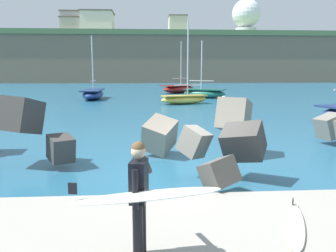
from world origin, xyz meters
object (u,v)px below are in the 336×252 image
object	(u,v)px
surfer_with_board	(140,195)
boat_mid_left	(93,94)
boat_near_right	(184,99)
mooring_buoy_inner	(224,98)
station_building_west	(178,27)
station_building_central	(98,23)
spare_surfboard	(294,224)
boat_mid_right	(204,93)
boat_near_centre	(179,88)
station_building_east	(74,23)
radar_dome	(246,16)
station_building_annex	(77,26)

from	to	relation	value
surfer_with_board	boat_mid_left	xyz separation A→B (m)	(-5.51, 30.73, -0.72)
boat_near_right	mooring_buoy_inner	world-z (taller)	boat_near_right
station_building_west	station_building_central	size ratio (longest dim) A/B	0.77
spare_surfboard	boat_mid_right	size ratio (longest dim) A/B	0.32
boat_near_centre	station_building_east	xyz separation A→B (m)	(-23.40, 47.36, 14.74)
boat_mid_right	radar_dome	bearing A→B (deg)	69.54
station_building_west	station_building_annex	size ratio (longest dim) A/B	0.80
boat_near_centre	station_building_central	size ratio (longest dim) A/B	0.82
boat_near_centre	spare_surfboard	bearing A→B (deg)	-92.58
station_building_west	station_building_east	world-z (taller)	station_building_west
mooring_buoy_inner	radar_dome	world-z (taller)	radar_dome
station_building_east	boat_near_right	bearing A→B (deg)	-70.22
mooring_buoy_inner	station_building_west	size ratio (longest dim) A/B	0.07
station_building_west	station_building_east	size ratio (longest dim) A/B	0.98
boat_mid_left	station_building_east	bearing A→B (deg)	103.31
spare_surfboard	radar_dome	bearing A→B (deg)	74.02
station_building_west	station_building_central	xyz separation A→B (m)	(-22.01, -9.75, -0.37)
surfer_with_board	station_building_west	size ratio (longest dim) A/B	0.33
boat_near_right	station_building_central	world-z (taller)	station_building_central
spare_surfboard	radar_dome	distance (m)	93.79
boat_near_centre	boat_near_right	xyz separation A→B (m)	(-0.99, -14.98, -0.09)
surfer_with_board	radar_dome	world-z (taller)	radar_dome
boat_near_right	station_building_east	world-z (taller)	station_building_east
surfer_with_board	boat_mid_right	world-z (taller)	boat_mid_right
spare_surfboard	station_building_east	size ratio (longest dim) A/B	0.30
station_building_west	spare_surfboard	bearing A→B (deg)	-94.08
surfer_with_board	station_building_central	bearing A→B (deg)	98.17
boat_near_right	boat_mid_left	xyz separation A→B (m)	(-9.00, 5.63, 0.07)
surfer_with_board	spare_surfboard	world-z (taller)	surfer_with_board
radar_dome	station_building_central	world-z (taller)	radar_dome
radar_dome	station_building_east	world-z (taller)	radar_dome
boat_near_right	boat_mid_left	world-z (taller)	boat_near_right
spare_surfboard	station_building_east	world-z (taller)	station_building_east
spare_surfboard	station_building_annex	size ratio (longest dim) A/B	0.25
boat_mid_right	station_building_annex	distance (m)	61.82
boat_near_right	station_building_annex	xyz separation A→B (m)	(-21.34, 61.50, 14.02)
boat_near_right	surfer_with_board	bearing A→B (deg)	-97.92
surfer_with_board	station_building_east	xyz separation A→B (m)	(-18.92, 87.44, 14.04)
surfer_with_board	station_building_annex	xyz separation A→B (m)	(-17.85, 86.60, 13.22)
spare_surfboard	station_building_west	xyz separation A→B (m)	(6.83, 95.59, 15.39)
spare_surfboard	station_building_west	distance (m)	97.06
station_building_west	mooring_buoy_inner	bearing A→B (deg)	-91.36
boat_near_right	boat_near_centre	bearing A→B (deg)	86.22
boat_near_right	mooring_buoy_inner	bearing A→B (deg)	38.85
station_building_east	station_building_central	bearing A→B (deg)	-5.57
spare_surfboard	boat_near_right	size ratio (longest dim) A/B	0.27
mooring_buoy_inner	station_building_annex	size ratio (longest dim) A/B	0.05
spare_surfboard	station_building_central	distance (m)	88.46
mooring_buoy_inner	boat_mid_right	bearing A→B (deg)	118.14
boat_mid_left	radar_dome	xyz separation A→B (m)	(33.58, 58.78, 17.40)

